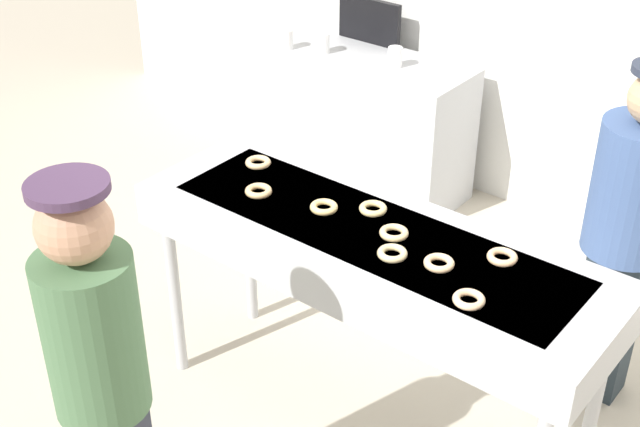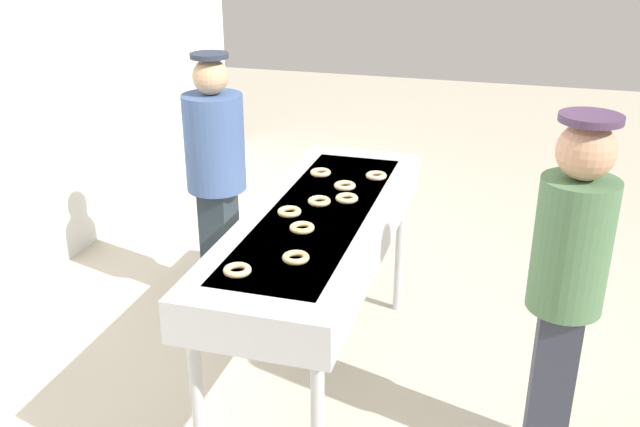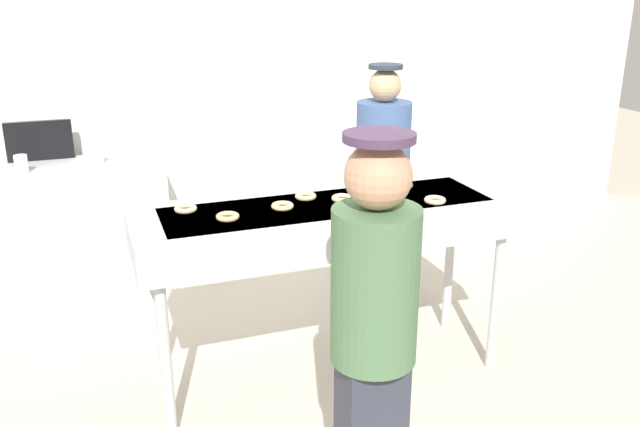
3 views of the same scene
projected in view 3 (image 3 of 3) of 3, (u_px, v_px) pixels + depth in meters
name	position (u px, v px, depth m)	size (l,w,h in m)	color
ground_plane	(327.00, 373.00, 3.89)	(16.00, 16.00, 0.00)	beige
back_wall	(230.00, 64.00, 5.42)	(8.00, 0.12, 3.04)	white
fryer_conveyor	(328.00, 222.00, 3.58)	(2.05, 0.68, 1.03)	#B7BABF
plain_donut_0	(186.00, 209.00, 3.43)	(0.12, 0.12, 0.03)	#F5C98B
plain_donut_1	(365.00, 204.00, 3.51)	(0.12, 0.12, 0.03)	beige
plain_donut_2	(403.00, 185.00, 3.83)	(0.12, 0.12, 0.03)	#F9C58F
plain_donut_3	(282.00, 206.00, 3.47)	(0.12, 0.12, 0.03)	#F8D382
plain_donut_4	(228.00, 217.00, 3.32)	(0.12, 0.12, 0.03)	#F3C684
plain_donut_5	(342.00, 198.00, 3.60)	(0.12, 0.12, 0.03)	#E9C98A
plain_donut_6	(306.00, 196.00, 3.63)	(0.12, 0.12, 0.03)	#E9CE86
plain_donut_7	(390.00, 197.00, 3.61)	(0.12, 0.12, 0.03)	#F8CC94
plain_donut_8	(435.00, 200.00, 3.57)	(0.12, 0.12, 0.03)	beige
worker_baker	(383.00, 167.00, 4.60)	(0.37, 0.37, 1.64)	#242F38
customer_waiting	(374.00, 328.00, 2.45)	(0.32, 0.32, 1.68)	#313543
prep_counter	(50.00, 227.00, 4.89)	(1.68, 0.56, 0.90)	#B7BABF
paper_cup_0	(97.00, 155.00, 4.81)	(0.09, 0.09, 0.13)	white
paper_cup_2	(21.00, 164.00, 4.58)	(0.09, 0.09, 0.13)	white
menu_display	(39.00, 141.00, 4.90)	(0.46, 0.04, 0.29)	black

